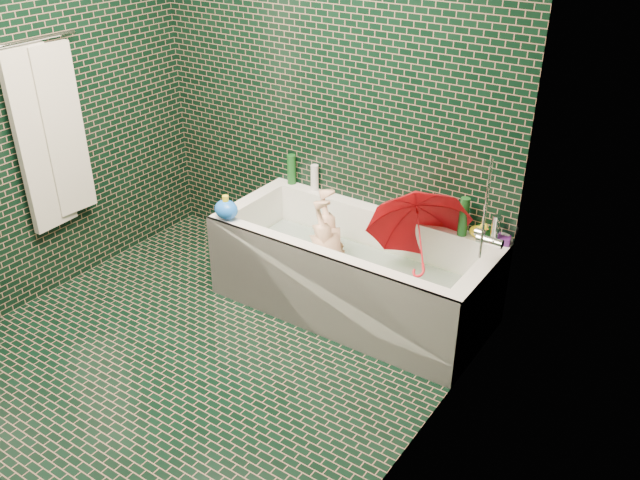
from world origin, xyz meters
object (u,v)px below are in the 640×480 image
Objects in this scene: bathtub at (352,279)px; umbrella at (420,238)px; bath_toy at (226,209)px; rubber_duck at (479,231)px; child at (333,262)px.

umbrella is (0.40, 0.08, 0.38)m from bathtub.
umbrella is 3.15× the size of bath_toy.
umbrella is at bearing -123.22° from rubber_duck.
bathtub is 9.21× the size of bath_toy.
rubber_duck is (0.25, 0.26, 0.00)m from umbrella.
child is 4.82× the size of bath_toy.
child is 0.60m from umbrella.
child is at bearing -165.48° from bathtub.
bathtub is at bearing 85.49° from child.
umbrella reaches higher than bathtub.
bathtub is 0.83m from rubber_duck.
umbrella is 4.56× the size of rubber_duck.
bathtub is at bearing 38.74° from bath_toy.
rubber_duck is at bearing 41.31° from bath_toy.
rubber_duck is (0.65, 0.34, 0.38)m from bathtub.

